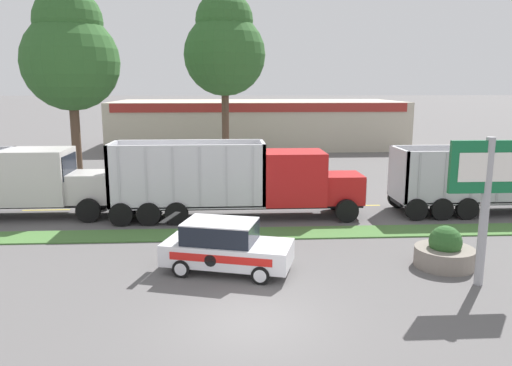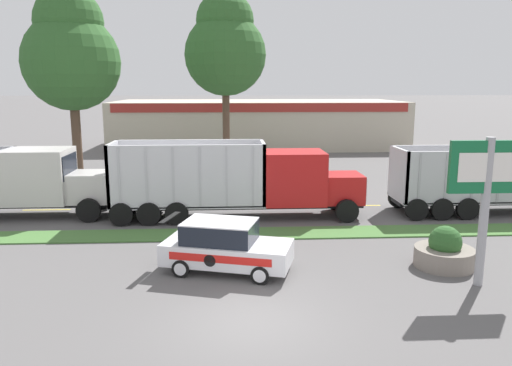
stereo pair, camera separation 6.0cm
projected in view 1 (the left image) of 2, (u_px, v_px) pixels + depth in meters
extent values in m
plane|color=#5B5959|center=(251.00, 321.00, 13.53)|extent=(600.00, 600.00, 0.00)
cube|color=#477538|center=(242.00, 234.00, 21.35)|extent=(120.00, 1.72, 0.06)
cube|color=yellow|center=(46.00, 210.00, 25.53)|extent=(2.40, 0.14, 0.01)
cube|color=yellow|center=(153.00, 208.00, 25.85)|extent=(2.40, 0.14, 0.01)
cube|color=yellow|center=(256.00, 207.00, 26.16)|extent=(2.40, 0.14, 0.01)
cube|color=yellow|center=(358.00, 205.00, 26.48)|extent=(2.40, 0.14, 0.01)
cube|color=yellow|center=(457.00, 204.00, 26.80)|extent=(2.40, 0.14, 0.01)
cube|color=black|center=(238.00, 205.00, 24.02)|extent=(11.90, 1.33, 0.18)
cube|color=red|center=(342.00, 188.00, 24.17)|extent=(1.85, 1.98, 1.37)
cube|color=#B7B7BC|center=(361.00, 187.00, 24.22)|extent=(0.06, 1.69, 1.16)
cube|color=red|center=(294.00, 177.00, 23.92)|extent=(2.85, 2.41, 2.48)
cube|color=black|center=(324.00, 168.00, 23.92)|extent=(0.04, 2.05, 1.12)
cylinder|color=silver|center=(263.00, 167.00, 22.94)|extent=(0.14, 0.14, 1.25)
cube|color=silver|center=(189.00, 202.00, 23.86)|extent=(7.19, 2.41, 0.12)
cube|color=silver|center=(262.00, 172.00, 23.78)|extent=(0.16, 2.41, 2.89)
cube|color=silver|center=(113.00, 173.00, 23.37)|extent=(0.16, 2.41, 2.89)
cube|color=silver|center=(187.00, 177.00, 22.47)|extent=(7.19, 0.16, 2.89)
cube|color=silver|center=(190.00, 169.00, 24.68)|extent=(7.19, 0.16, 2.89)
cube|color=#BCBCC1|center=(119.00, 178.00, 22.20)|extent=(0.10, 0.04, 2.75)
cube|color=#BCBCC1|center=(146.00, 178.00, 22.27)|extent=(0.10, 0.04, 2.75)
cube|color=#BCBCC1|center=(173.00, 177.00, 22.34)|extent=(0.10, 0.04, 2.75)
cube|color=#BCBCC1|center=(200.00, 177.00, 22.41)|extent=(0.10, 0.04, 2.75)
cube|color=#BCBCC1|center=(226.00, 177.00, 22.48)|extent=(0.10, 0.04, 2.75)
cube|color=#BCBCC1|center=(253.00, 177.00, 22.55)|extent=(0.10, 0.04, 2.75)
cylinder|color=black|center=(347.00, 211.00, 23.17)|extent=(1.07, 0.30, 1.07)
cylinder|color=black|center=(336.00, 200.00, 25.49)|extent=(1.07, 0.30, 1.07)
cylinder|color=black|center=(121.00, 214.00, 22.56)|extent=(1.07, 0.30, 1.07)
cylinder|color=black|center=(131.00, 202.00, 24.89)|extent=(1.07, 0.30, 1.07)
cylinder|color=black|center=(149.00, 214.00, 22.64)|extent=(1.07, 0.30, 1.07)
cylinder|color=black|center=(156.00, 202.00, 24.96)|extent=(1.07, 0.30, 1.07)
cylinder|color=black|center=(177.00, 214.00, 22.71)|extent=(1.07, 0.30, 1.07)
cylinder|color=black|center=(181.00, 202.00, 25.03)|extent=(1.07, 0.30, 1.07)
cube|color=#B7B7BC|center=(458.00, 198.00, 24.84)|extent=(6.37, 2.55, 0.12)
cube|color=#B7B7BC|center=(398.00, 174.00, 24.41)|extent=(0.16, 2.55, 2.51)
cube|color=#B7B7BC|center=(471.00, 177.00, 23.42)|extent=(6.37, 0.16, 2.51)
cube|color=#B7B7BC|center=(449.00, 169.00, 25.76)|extent=(6.37, 0.16, 2.51)
cube|color=#A3A3A8|center=(419.00, 178.00, 23.18)|extent=(0.10, 0.04, 2.38)
cube|color=#A3A3A8|center=(446.00, 178.00, 23.25)|extent=(0.10, 0.04, 2.38)
cube|color=#A3A3A8|center=(472.00, 178.00, 23.33)|extent=(0.10, 0.04, 2.38)
cube|color=#A3A3A8|center=(499.00, 178.00, 23.40)|extent=(0.10, 0.04, 2.38)
cylinder|color=black|center=(416.00, 209.00, 23.50)|extent=(1.05, 0.30, 1.05)
cylinder|color=black|center=(398.00, 198.00, 25.96)|extent=(1.05, 0.30, 1.05)
cylinder|color=black|center=(442.00, 209.00, 23.58)|extent=(1.05, 0.30, 1.05)
cylinder|color=black|center=(421.00, 197.00, 26.03)|extent=(1.05, 0.30, 1.05)
cylinder|color=black|center=(467.00, 209.00, 23.65)|extent=(1.05, 0.30, 1.05)
cylinder|color=black|center=(444.00, 197.00, 26.10)|extent=(1.05, 0.30, 1.05)
cube|color=silver|center=(94.00, 187.00, 24.21)|extent=(2.21, 2.06, 1.41)
cube|color=#B7B7BC|center=(118.00, 186.00, 24.28)|extent=(0.06, 1.76, 1.20)
cube|color=silver|center=(39.00, 176.00, 23.95)|extent=(2.89, 2.51, 2.56)
cube|color=black|center=(70.00, 166.00, 23.95)|extent=(0.04, 2.13, 1.15)
cube|color=#ADADB2|center=(7.00, 175.00, 23.86)|extent=(0.16, 2.51, 2.51)
cylinder|color=black|center=(88.00, 211.00, 23.17)|extent=(1.11, 0.30, 1.11)
cylinder|color=black|center=(101.00, 199.00, 25.59)|extent=(1.11, 0.30, 1.11)
cube|color=white|center=(228.00, 252.00, 17.07)|extent=(4.69, 3.02, 0.73)
cube|color=black|center=(220.00, 232.00, 16.99)|extent=(2.75, 2.26, 0.68)
cube|color=white|center=(220.00, 222.00, 16.92)|extent=(2.75, 2.26, 0.04)
cube|color=black|center=(170.00, 217.00, 17.30)|extent=(0.61, 1.51, 0.03)
cube|color=red|center=(220.00, 259.00, 16.14)|extent=(3.34, 0.98, 0.26)
cylinder|color=black|center=(210.00, 261.00, 16.22)|extent=(0.39, 0.12, 0.40)
cylinder|color=black|center=(261.00, 275.00, 15.98)|extent=(0.63, 0.36, 0.60)
cylinder|color=silver|center=(260.00, 276.00, 15.88)|extent=(0.41, 0.13, 0.42)
cylinder|color=black|center=(271.00, 257.00, 17.71)|extent=(0.63, 0.36, 0.60)
cylinder|color=silver|center=(272.00, 256.00, 17.81)|extent=(0.41, 0.13, 0.42)
cylinder|color=black|center=(182.00, 268.00, 16.56)|extent=(0.63, 0.36, 0.60)
cylinder|color=silver|center=(180.00, 270.00, 16.46)|extent=(0.41, 0.13, 0.42)
cylinder|color=black|center=(199.00, 251.00, 18.29)|extent=(0.63, 0.36, 0.60)
cylinder|color=silver|center=(200.00, 250.00, 18.39)|extent=(0.41, 0.13, 0.42)
cylinder|color=#9E9EA3|center=(484.00, 213.00, 15.55)|extent=(0.28, 0.28, 4.74)
cube|color=#146638|center=(489.00, 167.00, 15.27)|extent=(2.46, 0.16, 1.63)
cube|color=white|center=(490.00, 167.00, 15.18)|extent=(1.97, 0.02, 0.90)
cylinder|color=gray|center=(444.00, 257.00, 17.55)|extent=(2.06, 2.06, 0.68)
sphere|color=#2D5B28|center=(445.00, 242.00, 17.44)|extent=(1.13, 1.13, 1.13)
cube|color=#BCB29E|center=(257.00, 123.00, 52.28)|extent=(29.01, 12.00, 4.68)
cube|color=maroon|center=(261.00, 108.00, 45.99)|extent=(27.56, 0.10, 0.80)
cylinder|color=brown|center=(225.00, 122.00, 39.00)|extent=(0.57, 0.57, 6.86)
sphere|color=#2D5B28|center=(225.00, 55.00, 38.01)|extent=(6.24, 6.24, 6.24)
sphere|color=#2D5B28|center=(224.00, 20.00, 37.53)|extent=(4.37, 4.37, 4.37)
cylinder|color=brown|center=(76.00, 135.00, 33.55)|extent=(0.62, 0.62, 6.03)
sphere|color=#2D5B28|center=(71.00, 62.00, 32.63)|extent=(6.34, 6.34, 6.34)
sphere|color=#2D5B28|center=(68.00, 22.00, 32.14)|extent=(4.44, 4.44, 4.44)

